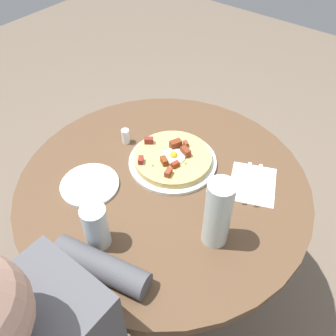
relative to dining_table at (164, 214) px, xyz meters
name	(u,v)px	position (x,y,z in m)	size (l,w,h in m)	color
ground_plane	(165,287)	(0.00, 0.00, -0.54)	(6.00, 6.00, 0.00)	#6B5B4C
dining_table	(164,214)	(0.00, 0.00, 0.00)	(0.93, 0.93, 0.71)	brown
pizza_plate	(173,162)	(-0.09, -0.03, 0.17)	(0.29, 0.29, 0.01)	silver
breakfast_pizza	(173,158)	(-0.09, -0.03, 0.19)	(0.26, 0.26, 0.05)	tan
bread_plate	(90,185)	(0.16, -0.17, 0.17)	(0.18, 0.18, 0.01)	white
napkin	(253,184)	(-0.17, 0.23, 0.17)	(0.17, 0.14, 0.00)	white
fork	(247,182)	(-0.16, 0.21, 0.17)	(0.18, 0.01, 0.01)	silver
knife	(259,184)	(-0.18, 0.25, 0.17)	(0.18, 0.01, 0.01)	silver
water_glass	(95,226)	(0.28, 0.00, 0.24)	(0.07, 0.07, 0.14)	silver
water_bottle	(218,214)	(0.08, 0.24, 0.28)	(0.07, 0.07, 0.22)	silver
salt_shaker	(126,136)	(-0.07, -0.22, 0.19)	(0.03, 0.03, 0.05)	white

